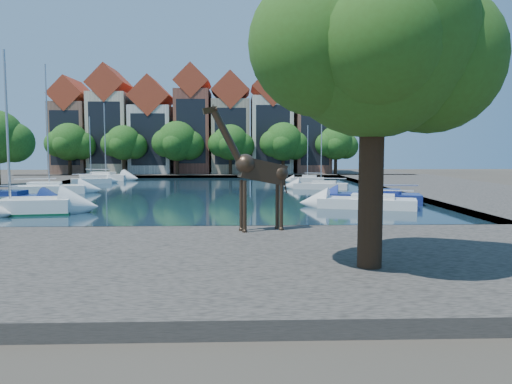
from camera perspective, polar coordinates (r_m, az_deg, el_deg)
ground at (r=25.59m, az=-9.20°, el=-4.95°), size 160.00×160.00×0.00m
water_basin at (r=49.31m, az=-5.73°, el=-0.09°), size 38.00×50.00×0.08m
near_quay at (r=18.75m, az=-11.90°, el=-7.87°), size 50.00×14.00×0.50m
far_quay at (r=81.18m, az=-4.28°, el=2.06°), size 60.00×16.00×0.50m
right_quay at (r=53.80m, az=21.89°, el=0.22°), size 14.00×52.00×0.50m
plane_tree at (r=16.92m, az=13.70°, el=16.03°), size 8.32×6.40×10.62m
townhouse_west_end at (r=85.18m, az=-20.08°, el=6.69°), size 5.44×9.18×14.93m
townhouse_west_mid at (r=83.57m, az=-16.15°, el=7.44°), size 5.94×9.18×16.79m
townhouse_west_inner at (r=82.20m, az=-11.70°, el=6.96°), size 6.43×9.18×15.15m
townhouse_center at (r=81.41m, az=-7.16°, el=7.76°), size 5.44×9.18×16.93m
townhouse_east_inner at (r=81.08m, az=-2.89°, el=7.35°), size 5.94×9.18×15.79m
townhouse_east_mid at (r=81.26m, az=1.73°, el=7.62°), size 6.43×9.18×16.65m
townhouse_east_end at (r=81.90m, az=6.31°, el=6.87°), size 5.44×9.18×14.43m
far_tree_far_west at (r=79.57m, az=-20.50°, el=5.25°), size 7.28×5.60×7.68m
far_tree_west at (r=77.42m, az=-14.85°, el=5.34°), size 6.76×5.20×7.36m
far_tree_mid_west at (r=76.05m, az=-8.93°, el=5.62°), size 7.80×6.00×8.00m
far_tree_mid_east at (r=75.52m, az=-2.87°, el=5.55°), size 7.02×5.40×7.52m
far_tree_east at (r=75.82m, az=3.22°, el=5.63°), size 7.54×5.80×7.84m
far_tree_far_east at (r=76.96m, az=9.18°, el=5.44°), size 6.76×5.20×7.36m
giraffe_statue at (r=23.45m, az=0.02°, el=2.45°), size 3.98×1.64×5.80m
sailboat_left_b at (r=42.26m, az=-26.25°, el=-0.54°), size 6.69×3.04×10.81m
sailboat_left_c at (r=51.91m, az=-22.54°, el=0.53°), size 7.01×3.56×12.26m
sailboat_left_d at (r=64.86m, az=-18.32°, el=1.37°), size 4.98×3.25×8.21m
sailboat_left_e at (r=71.47m, az=-16.78°, el=1.80°), size 7.28×4.39×10.46m
sailboat_right_a at (r=37.00m, az=12.55°, el=-0.95°), size 7.30×4.39×11.76m
sailboat_right_b at (r=40.09m, az=13.39°, el=-0.43°), size 7.33×3.95×11.01m
sailboat_right_c at (r=53.61m, az=7.43°, el=0.85°), size 5.99×3.47×8.43m
sailboat_right_d at (r=63.96m, az=5.89°, el=1.56°), size 4.38×2.17×7.24m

